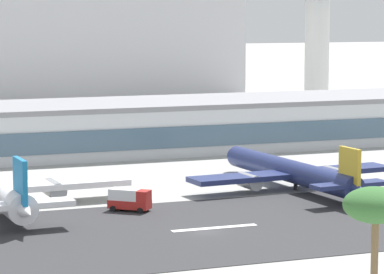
{
  "coord_description": "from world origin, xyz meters",
  "views": [
    {
      "loc": [
        -47.01,
        -119.13,
        28.58
      ],
      "look_at": [
        9.34,
        29.65,
        8.61
      ],
      "focal_mm": 94.08,
      "sensor_mm": 36.0,
      "label": 1
    }
  ],
  "objects_px": {
    "palm_tree_0": "(376,209)",
    "airliner_gold_tail_gate_2": "(295,173)",
    "terminal_building": "(71,129)",
    "control_tower": "(317,22)",
    "distant_hotel_block": "(7,32)",
    "service_box_truck_0": "(130,199)"
  },
  "relations": [
    {
      "from": "palm_tree_0",
      "to": "airliner_gold_tail_gate_2",
      "type": "bearing_deg",
      "value": 68.31
    },
    {
      "from": "terminal_building",
      "to": "palm_tree_0",
      "type": "distance_m",
      "value": 124.54
    },
    {
      "from": "control_tower",
      "to": "palm_tree_0",
      "type": "relative_size",
      "value": 2.84
    },
    {
      "from": "distant_hotel_block",
      "to": "service_box_truck_0",
      "type": "height_order",
      "value": "distant_hotel_block"
    },
    {
      "from": "distant_hotel_block",
      "to": "airliner_gold_tail_gate_2",
      "type": "height_order",
      "value": "distant_hotel_block"
    },
    {
      "from": "airliner_gold_tail_gate_2",
      "to": "distant_hotel_block",
      "type": "bearing_deg",
      "value": -0.59
    },
    {
      "from": "control_tower",
      "to": "distant_hotel_block",
      "type": "height_order",
      "value": "distant_hotel_block"
    },
    {
      "from": "terminal_building",
      "to": "palm_tree_0",
      "type": "bearing_deg",
      "value": -92.18
    },
    {
      "from": "airliner_gold_tail_gate_2",
      "to": "control_tower",
      "type": "bearing_deg",
      "value": -34.23
    },
    {
      "from": "palm_tree_0",
      "to": "service_box_truck_0",
      "type": "bearing_deg",
      "value": 91.39
    },
    {
      "from": "terminal_building",
      "to": "distant_hotel_block",
      "type": "distance_m",
      "value": 128.6
    },
    {
      "from": "distant_hotel_block",
      "to": "terminal_building",
      "type": "bearing_deg",
      "value": -94.8
    },
    {
      "from": "control_tower",
      "to": "airliner_gold_tail_gate_2",
      "type": "relative_size",
      "value": 0.96
    },
    {
      "from": "control_tower",
      "to": "distant_hotel_block",
      "type": "relative_size",
      "value": 0.27
    },
    {
      "from": "control_tower",
      "to": "service_box_truck_0",
      "type": "bearing_deg",
      "value": -129.08
    },
    {
      "from": "service_box_truck_0",
      "to": "distant_hotel_block",
      "type": "bearing_deg",
      "value": 124.94
    },
    {
      "from": "control_tower",
      "to": "airliner_gold_tail_gate_2",
      "type": "xyz_separation_m",
      "value": [
        -54.99,
        -97.34,
        -22.91
      ]
    },
    {
      "from": "airliner_gold_tail_gate_2",
      "to": "palm_tree_0",
      "type": "bearing_deg",
      "value": 153.54
    },
    {
      "from": "terminal_building",
      "to": "control_tower",
      "type": "distance_m",
      "value": 92.95
    },
    {
      "from": "terminal_building",
      "to": "service_box_truck_0",
      "type": "bearing_deg",
      "value": -95.99
    },
    {
      "from": "airliner_gold_tail_gate_2",
      "to": "service_box_truck_0",
      "type": "bearing_deg",
      "value": 99.06
    },
    {
      "from": "control_tower",
      "to": "palm_tree_0",
      "type": "bearing_deg",
      "value": -116.29
    }
  ]
}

